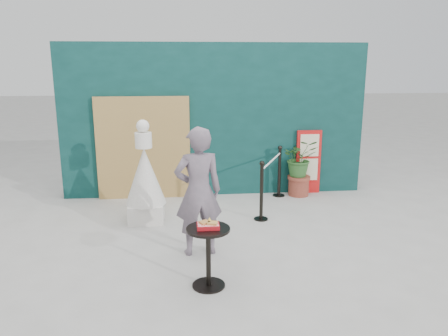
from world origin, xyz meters
The scene contains 10 objects.
ground centered at (0.00, 0.00, 0.00)m, with size 60.00×60.00×0.00m, color #ADAAA5.
back_wall centered at (0.00, 3.15, 1.50)m, with size 6.00×0.30×3.00m, color #0A302E.
bamboo_fence centered at (-1.40, 2.94, 1.00)m, with size 1.80×0.08×2.00m, color tan.
woman centered at (-0.45, 0.26, 0.91)m, with size 0.66×0.43×1.81m, color slate.
menu_board centered at (1.90, 2.95, 0.65)m, with size 0.50×0.07×1.30m.
statue centered at (-1.28, 1.63, 0.71)m, with size 0.68×0.68×1.73m.
cafe_table centered at (-0.37, -0.70, 0.50)m, with size 0.52×0.52×0.75m.
food_basket centered at (-0.37, -0.70, 0.79)m, with size 0.26×0.19×0.11m.
planter centered at (1.68, 2.80, 0.67)m, with size 0.68×0.59×1.15m.
stanchion_barrier centered at (0.97, 2.14, 0.49)m, with size 0.84×1.54×1.03m.
Camera 1 is at (-0.66, -5.48, 2.66)m, focal length 35.00 mm.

